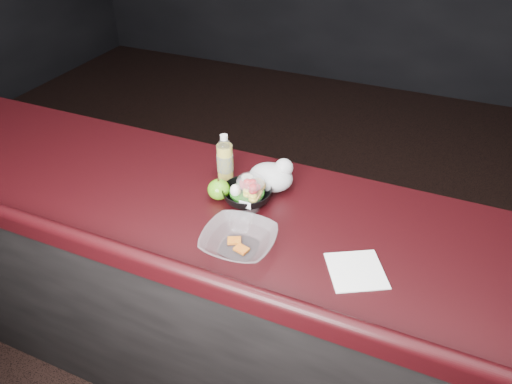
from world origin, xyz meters
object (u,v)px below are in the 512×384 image
green_apple (219,189)px  takeout_bowl (239,241)px  fruit_cup (251,192)px  snack_bowl (247,194)px  lemonade_bottle (225,161)px

green_apple → takeout_bowl: 0.27m
fruit_cup → snack_bowl: fruit_cup is taller
lemonade_bottle → takeout_bowl: bearing=-57.9°
lemonade_bottle → snack_bowl: 0.17m
fruit_cup → snack_bowl: size_ratio=0.61×
lemonade_bottle → fruit_cup: lemonade_bottle is taller
fruit_cup → snack_bowl: (-0.03, 0.03, -0.04)m
lemonade_bottle → snack_bowl: size_ratio=0.83×
lemonade_bottle → green_apple: size_ratio=2.24×
lemonade_bottle → snack_bowl: bearing=-37.2°
lemonade_bottle → green_apple: bearing=-75.0°
fruit_cup → green_apple: size_ratio=1.66×
green_apple → snack_bowl: snack_bowl is taller
fruit_cup → green_apple: bearing=175.6°
snack_bowl → fruit_cup: bearing=-46.7°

